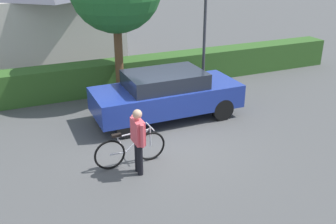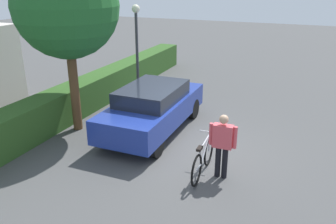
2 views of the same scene
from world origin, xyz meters
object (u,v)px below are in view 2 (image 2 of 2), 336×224
street_lamp (137,40)px  tree_kerbside (66,6)px  person_rider (223,142)px  bicycle (203,159)px  parked_car_near (153,107)px

street_lamp → tree_kerbside: (-2.80, 0.66, 1.30)m
person_rider → street_lamp: 5.83m
bicycle → street_lamp: size_ratio=0.49×
bicycle → tree_kerbside: tree_kerbside is taller
person_rider → tree_kerbside: (1.04, 4.80, 2.74)m
parked_car_near → bicycle: bearing=-130.5°
parked_car_near → tree_kerbside: bearing=108.1°
person_rider → street_lamp: bearing=47.1°
parked_car_near → tree_kerbside: 3.71m
bicycle → person_rider: size_ratio=1.12×
bicycle → street_lamp: bearing=43.6°
person_rider → street_lamp: street_lamp is taller
tree_kerbside → parked_car_near: bearing=-71.9°
bicycle → street_lamp: (3.90, 3.71, 1.95)m
street_lamp → tree_kerbside: bearing=166.7°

